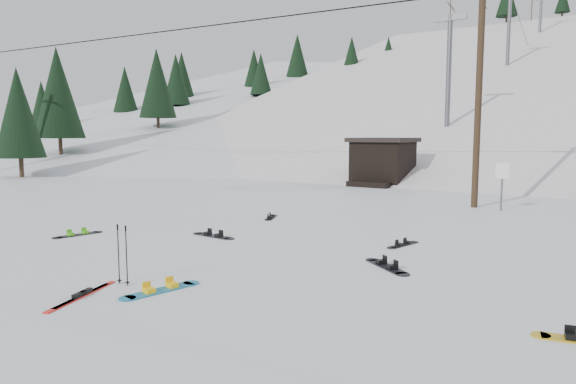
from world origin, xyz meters
The scene contains 17 objects.
ground centered at (0.00, 0.00, 0.00)m, with size 200.00×200.00×0.00m, color white.
ski_slope centered at (0.00, 55.00, -12.00)m, with size 60.00×75.00×45.00m, color white.
ridge_left centered at (-36.00, 48.00, -11.00)m, with size 34.00×85.00×38.00m, color white.
treeline_left centered at (-34.00, 40.00, 0.00)m, with size 20.00×64.00×10.00m, color black, non-canonical shape.
utility_pole centered at (2.00, 14.00, 4.68)m, with size 2.00×0.26×9.00m.
trail_sign centered at (3.10, 13.58, 1.27)m, with size 0.50×0.09×1.85m.
lift_hut centered at (-5.00, 20.94, 1.36)m, with size 3.40×4.10×2.75m.
lift_tower_near centered at (-4.00, 30.00, 7.86)m, with size 2.20×0.36×8.00m.
lift_tower_mid centered at (-4.00, 50.00, 14.36)m, with size 2.20×0.36×8.00m.
hero_snowboard centered at (-0.04, -0.84, 0.03)m, with size 0.58×1.64×0.12m.
hero_skis centered at (-0.98, -1.86, 0.03)m, with size 0.72×1.84×0.10m.
ski_poles centered at (-0.99, -0.94, 0.61)m, with size 0.33×0.09×1.19m.
board_scatter_a centered at (-2.74, 3.62, 0.03)m, with size 1.57×0.37×0.11m.
board_scatter_b centered at (-3.29, 7.25, 0.02)m, with size 0.68×1.20×0.09m.
board_scatter_c centered at (-6.16, 1.55, 0.03)m, with size 0.47×1.48×0.10m.
board_scatter_d centered at (2.81, 3.16, 0.03)m, with size 1.36×1.09×0.11m.
board_scatter_f centered at (2.27, 5.53, 0.02)m, with size 0.47×1.27×0.09m.
Camera 1 is at (7.16, -7.30, 2.93)m, focal length 32.00 mm.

